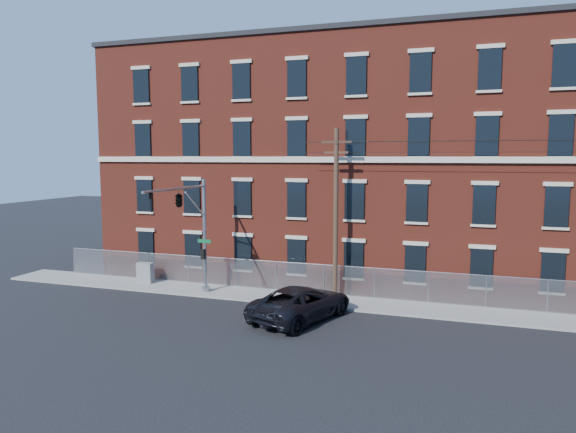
# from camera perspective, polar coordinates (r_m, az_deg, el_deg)

# --- Properties ---
(ground) EXTENTS (140.00, 140.00, 0.00)m
(ground) POSITION_cam_1_polar(r_m,az_deg,el_deg) (27.27, -1.86, -11.61)
(ground) COLOR black
(ground) RESTS_ON ground
(sidewalk) EXTENTS (65.00, 3.00, 0.12)m
(sidewalk) POSITION_cam_1_polar(r_m,az_deg,el_deg) (30.65, 23.63, -10.00)
(sidewalk) COLOR gray
(sidewalk) RESTS_ON ground
(mill_building) EXTENTS (55.30, 14.32, 16.30)m
(mill_building) POSITION_cam_1_polar(r_m,az_deg,el_deg) (38.37, 22.99, 5.50)
(mill_building) COLOR maroon
(mill_building) RESTS_ON ground
(chain_link_fence) EXTENTS (59.06, 0.06, 1.85)m
(chain_link_fence) POSITION_cam_1_polar(r_m,az_deg,el_deg) (31.65, 23.50, -7.61)
(chain_link_fence) COLOR #A5A8AD
(chain_link_fence) RESTS_ON ground
(traffic_signal_mast) EXTENTS (0.90, 6.75, 7.00)m
(traffic_signal_mast) POSITION_cam_1_polar(r_m,az_deg,el_deg) (30.60, -11.07, 0.59)
(traffic_signal_mast) COLOR #9EA0A5
(traffic_signal_mast) RESTS_ON ground
(utility_pole_near) EXTENTS (1.80, 0.28, 10.00)m
(utility_pole_near) POSITION_cam_1_polar(r_m,az_deg,el_deg) (30.88, 5.20, 0.64)
(utility_pole_near) COLOR #463023
(utility_pole_near) RESTS_ON ground
(pickup_truck) EXTENTS (4.87, 6.95, 1.76)m
(pickup_truck) POSITION_cam_1_polar(r_m,az_deg,el_deg) (27.86, 1.45, -9.32)
(pickup_truck) COLOR black
(pickup_truck) RESTS_ON ground
(utility_cabinet) EXTENTS (1.07, 0.55, 1.33)m
(utility_cabinet) POSITION_cam_1_polar(r_m,az_deg,el_deg) (36.52, -15.19, -5.88)
(utility_cabinet) COLOR slate
(utility_cabinet) RESTS_ON sidewalk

